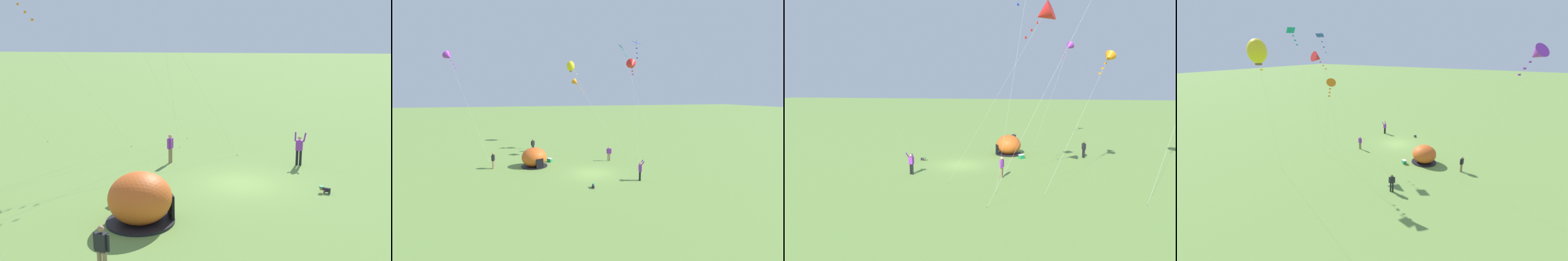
{
  "view_description": "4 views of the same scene",
  "coord_description": "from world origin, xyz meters",
  "views": [
    {
      "loc": [
        -22.43,
        -0.3,
        7.58
      ],
      "look_at": [
        -1.73,
        2.15,
        3.09
      ],
      "focal_mm": 42.0,
      "sensor_mm": 36.0,
      "label": 1
    },
    {
      "loc": [
        -6.7,
        -24.43,
        7.85
      ],
      "look_at": [
        1.1,
        5.73,
        3.51
      ],
      "focal_mm": 24.0,
      "sensor_mm": 36.0,
      "label": 2
    },
    {
      "loc": [
        26.84,
        6.94,
        7.26
      ],
      "look_at": [
        3.99,
        2.62,
        3.89
      ],
      "focal_mm": 28.0,
      "sensor_mm": 36.0,
      "label": 3
    },
    {
      "loc": [
        -14.78,
        30.89,
        12.6
      ],
      "look_at": [
        1.2,
        4.61,
        2.99
      ],
      "focal_mm": 24.0,
      "sensor_mm": 36.0,
      "label": 4
    }
  ],
  "objects": [
    {
      "name": "kite_red",
      "position": [
        7.23,
        7.18,
        11.61
      ],
      "size": [
        2.66,
        7.66,
        12.37
      ],
      "color": "silver",
      "rests_on": "ground"
    },
    {
      "name": "kite_purple",
      "position": [
        -14.75,
        10.66,
        12.3
      ],
      "size": [
        5.3,
        4.89,
        12.97
      ],
      "color": "silver",
      "rests_on": "ground"
    },
    {
      "name": "person_center_field",
      "position": [
        -5.18,
        11.69,
        0.96
      ],
      "size": [
        0.52,
        0.4,
        1.72
      ],
      "color": "black",
      "rests_on": "ground"
    },
    {
      "name": "person_with_toddler",
      "position": [
        3.31,
        4.25,
        0.96
      ],
      "size": [
        0.58,
        0.32,
        1.72
      ],
      "color": "#8C7251",
      "rests_on": "ground"
    },
    {
      "name": "toddler_crawling",
      "position": [
        -0.96,
        -4.04,
        0.18
      ],
      "size": [
        0.36,
        0.55,
        0.32
      ],
      "color": "black",
      "rests_on": "ground"
    },
    {
      "name": "person_far_back",
      "position": [
        -9.66,
        4.17,
        0.96
      ],
      "size": [
        0.33,
        0.57,
        1.72
      ],
      "color": "#8C7251",
      "rests_on": "ground"
    },
    {
      "name": "popup_tent",
      "position": [
        -5.4,
        3.96,
        1.0
      ],
      "size": [
        2.81,
        2.81,
        2.1
      ],
      "color": "#D8591E",
      "rests_on": "ground"
    },
    {
      "name": "ground_plane",
      "position": [
        0.0,
        0.0,
        0.0
      ],
      "size": [
        300.0,
        300.0,
        0.0
      ],
      "primitive_type": "plane",
      "color": "olive"
    },
    {
      "name": "kite_orange",
      "position": [
        1.02,
        12.29,
        9.48
      ],
      "size": [
        6.49,
        5.5,
        10.07
      ],
      "color": "silver",
      "rests_on": "ground"
    },
    {
      "name": "cooler_box",
      "position": [
        -3.59,
        5.46,
        0.22
      ],
      "size": [
        0.64,
        0.63,
        0.44
      ],
      "color": "#1E8C4C",
      "rests_on": "ground"
    },
    {
      "name": "person_arms_raised",
      "position": [
        3.72,
        -3.25,
        1.0
      ],
      "size": [
        0.57,
        0.7,
        1.89
      ],
      "color": "black",
      "rests_on": "ground"
    }
  ]
}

